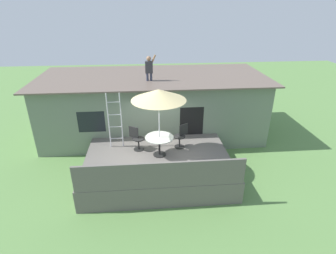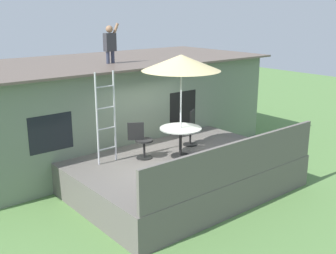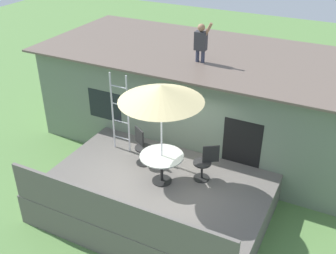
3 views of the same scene
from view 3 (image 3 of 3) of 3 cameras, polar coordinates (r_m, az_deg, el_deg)
ground_plane at (r=10.47m, az=-1.27°, el=-11.02°), size 40.00×40.00×0.00m
house at (r=12.45m, az=6.43°, el=3.90°), size 10.50×4.50×2.89m
deck at (r=10.21m, az=-1.29°, el=-9.32°), size 5.32×3.97×0.80m
deck_railing at (r=8.41m, az=-7.67°, el=-12.15°), size 5.22×0.08×0.90m
patio_table at (r=9.61m, az=-0.88°, el=-4.81°), size 1.04×1.04×0.74m
patio_umbrella at (r=8.73m, az=-0.97°, el=4.76°), size 1.90×1.90×2.54m
step_ladder at (r=10.66m, az=-6.72°, el=1.93°), size 0.52×0.04×2.20m
person_figure at (r=11.04m, az=4.68°, el=12.03°), size 0.47×0.20×1.11m
patio_chair_left at (r=10.40m, az=-3.66°, el=-2.78°), size 0.57×0.45×0.92m
patio_chair_right at (r=9.82m, az=5.24°, el=-5.02°), size 0.57×0.46×0.92m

